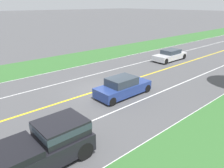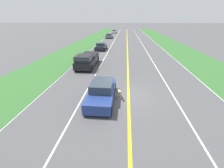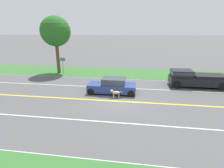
{
  "view_description": "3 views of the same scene",
  "coord_description": "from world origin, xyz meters",
  "px_view_note": "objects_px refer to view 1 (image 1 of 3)",
  "views": [
    {
      "loc": [
        12.7,
        -9.89,
        6.51
      ],
      "look_at": [
        1.53,
        0.05,
        0.95
      ],
      "focal_mm": 35.0,
      "sensor_mm": 36.0,
      "label": 1
    },
    {
      "loc": [
        0.37,
        10.32,
        5.58
      ],
      "look_at": [
        1.26,
        0.38,
        1.18
      ],
      "focal_mm": 24.0,
      "sensor_mm": 36.0,
      "label": 2
    },
    {
      "loc": [
        -13.35,
        -1.47,
        5.66
      ],
      "look_at": [
        1.1,
        0.63,
        1.13
      ],
      "focal_mm": 28.0,
      "sensor_mm": 36.0,
      "label": 3
    }
  ],
  "objects_px": {
    "oncoming_car": "(170,55)",
    "ego_car": "(123,87)",
    "dog": "(108,86)",
    "pickup_truck": "(33,150)"
  },
  "relations": [
    {
      "from": "oncoming_car",
      "to": "ego_car",
      "type": "bearing_deg",
      "value": 108.32
    },
    {
      "from": "pickup_truck",
      "to": "oncoming_car",
      "type": "relative_size",
      "value": 1.18
    },
    {
      "from": "dog",
      "to": "pickup_truck",
      "type": "height_order",
      "value": "pickup_truck"
    },
    {
      "from": "ego_car",
      "to": "oncoming_car",
      "type": "bearing_deg",
      "value": 108.32
    },
    {
      "from": "dog",
      "to": "pickup_truck",
      "type": "distance_m",
      "value": 8.86
    },
    {
      "from": "ego_car",
      "to": "dog",
      "type": "relative_size",
      "value": 3.84
    },
    {
      "from": "dog",
      "to": "pickup_truck",
      "type": "bearing_deg",
      "value": -72.61
    },
    {
      "from": "ego_car",
      "to": "oncoming_car",
      "type": "height_order",
      "value": "ego_car"
    },
    {
      "from": "ego_car",
      "to": "dog",
      "type": "bearing_deg",
      "value": -161.29
    },
    {
      "from": "dog",
      "to": "oncoming_car",
      "type": "distance_m",
      "value": 12.4
    }
  ]
}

